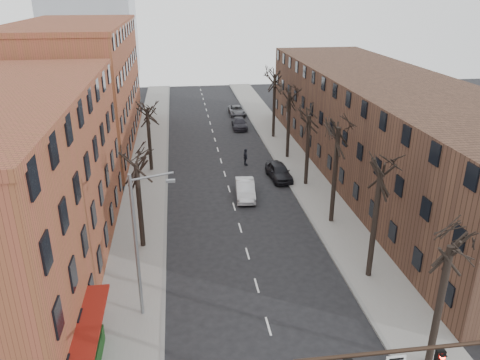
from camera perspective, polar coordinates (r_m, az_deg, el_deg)
name	(u,v)px	position (r m, az deg, el deg)	size (l,w,h in m)	color
sidewalk_left	(148,167)	(51.53, -11.12, 1.60)	(4.00, 90.00, 0.15)	gray
sidewalk_right	(293,160)	(52.91, 6.43, 2.44)	(4.00, 90.00, 0.15)	gray
building_left_far	(79,88)	(59.36, -19.07, 10.51)	(12.00, 28.00, 14.00)	brown
building_right	(384,127)	(49.55, 17.15, 6.18)	(12.00, 50.00, 10.00)	#4D3124
tree_right_b	(368,277)	(33.24, 15.33, -11.29)	(5.20, 5.20, 10.80)	black
tree_right_c	(331,222)	(39.65, 11.01, -5.05)	(5.20, 5.20, 11.60)	black
tree_right_d	(305,185)	(46.55, 7.99, -0.58)	(5.20, 5.20, 10.00)	black
tree_right_e	(287,158)	(53.76, 5.76, 2.71)	(5.20, 5.20, 10.80)	black
tree_right_f	(273,137)	(61.17, 4.06, 5.21)	(5.20, 5.20, 11.60)	black
tree_left_a	(143,247)	(36.14, -11.69, -7.99)	(5.20, 5.20, 9.50)	black
tree_left_b	(152,171)	(50.60, -10.71, 1.14)	(5.20, 5.20, 9.50)	black
streetlight	(139,241)	(26.69, -12.22, -7.26)	(2.45, 0.22, 9.03)	slate
silver_sedan	(245,189)	(43.11, 0.64, -1.14)	(1.67, 4.80, 1.58)	#BABCC1
parked_car_near	(279,171)	(47.41, 4.76, 1.07)	(1.93, 4.80, 1.64)	black
parked_car_mid	(239,123)	(64.87, -0.08, 6.92)	(1.95, 4.81, 1.39)	black
parked_car_far	(237,110)	(72.07, -0.40, 8.48)	(2.28, 4.94, 1.37)	#5C5E64
pedestrian_crossing	(246,157)	(50.90, 0.68, 2.81)	(1.10, 0.46, 1.88)	black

